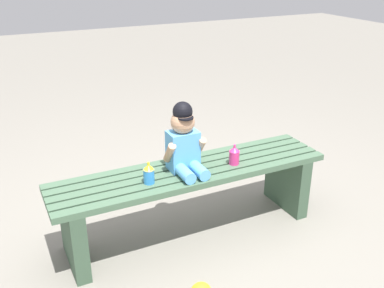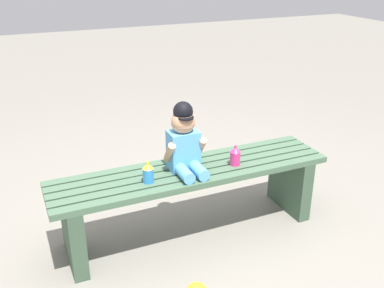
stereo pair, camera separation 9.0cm
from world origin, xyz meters
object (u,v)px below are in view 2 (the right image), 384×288
object	(u,v)px
park_bench	(192,190)
sippy_cup_left	(148,173)
sippy_cup_right	(235,156)
child_figure	(185,141)

from	to	relation	value
park_bench	sippy_cup_left	size ratio (longest dim) A/B	13.32
sippy_cup_left	sippy_cup_right	world-z (taller)	same
park_bench	sippy_cup_right	xyz separation A→B (m)	(0.25, -0.05, 0.20)
child_figure	sippy_cup_left	bearing A→B (deg)	-165.72
park_bench	sippy_cup_left	xyz separation A→B (m)	(-0.28, -0.05, 0.20)
sippy_cup_left	sippy_cup_right	xyz separation A→B (m)	(0.54, 0.00, 0.00)
park_bench	sippy_cup_right	distance (m)	0.33
park_bench	child_figure	size ratio (longest dim) A/B	4.08
child_figure	sippy_cup_right	size ratio (longest dim) A/B	3.26
sippy_cup_left	sippy_cup_right	distance (m)	0.54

